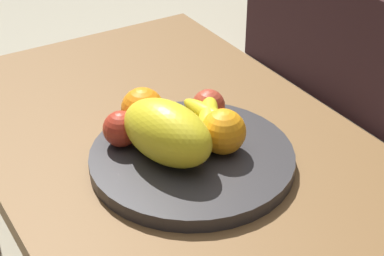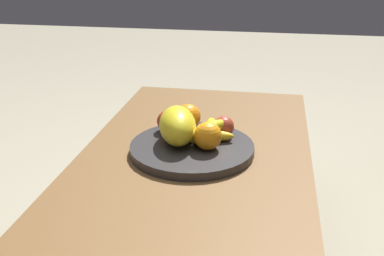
% 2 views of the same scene
% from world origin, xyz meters
% --- Properties ---
extents(coffee_table, '(1.25, 0.64, 0.39)m').
position_xyz_m(coffee_table, '(0.00, 0.00, 0.35)').
color(coffee_table, brown).
rests_on(coffee_table, ground_plane).
extents(fruit_bowl, '(0.35, 0.35, 0.03)m').
position_xyz_m(fruit_bowl, '(-0.03, -0.01, 0.40)').
color(fruit_bowl, '#323030').
rests_on(fruit_bowl, coffee_table).
extents(melon_large_front, '(0.20, 0.15, 0.10)m').
position_xyz_m(melon_large_front, '(-0.04, -0.05, 0.46)').
color(melon_large_front, yellow).
rests_on(melon_large_front, fruit_bowl).
extents(orange_front, '(0.08, 0.08, 0.08)m').
position_xyz_m(orange_front, '(-0.01, 0.04, 0.45)').
color(orange_front, orange).
rests_on(orange_front, fruit_bowl).
extents(orange_left, '(0.08, 0.08, 0.08)m').
position_xyz_m(orange_left, '(-0.15, -0.04, 0.45)').
color(orange_left, orange).
rests_on(orange_left, fruit_bowl).
extents(apple_front, '(0.06, 0.06, 0.06)m').
position_xyz_m(apple_front, '(-0.11, 0.07, 0.44)').
color(apple_front, '#AB3C28').
rests_on(apple_front, fruit_bowl).
extents(apple_left, '(0.06, 0.06, 0.06)m').
position_xyz_m(apple_left, '(-0.12, -0.10, 0.44)').
color(apple_left, '#AE301E').
rests_on(apple_left, fruit_bowl).
extents(banana_bunch, '(0.16, 0.15, 0.06)m').
position_xyz_m(banana_bunch, '(-0.06, 0.04, 0.44)').
color(banana_bunch, yellow).
rests_on(banana_bunch, fruit_bowl).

